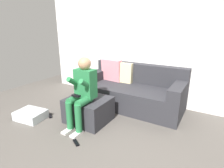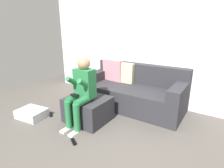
{
  "view_description": "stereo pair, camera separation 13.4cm",
  "coord_description": "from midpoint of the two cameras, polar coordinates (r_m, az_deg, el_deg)",
  "views": [
    {
      "loc": [
        1.26,
        -1.52,
        1.6
      ],
      "look_at": [
        -0.36,
        1.21,
        0.59
      ],
      "focal_mm": 28.95,
      "sensor_mm": 36.0,
      "label": 1
    },
    {
      "loc": [
        1.38,
        -1.45,
        1.6
      ],
      "look_at": [
        -0.36,
        1.21,
        0.59
      ],
      "focal_mm": 28.95,
      "sensor_mm": 36.0,
      "label": 2
    }
  ],
  "objects": [
    {
      "name": "remote_by_storage_bin",
      "position": [
        3.64,
        -17.7,
        -9.19
      ],
      "size": [
        0.16,
        0.14,
        0.02
      ],
      "primitive_type": "cube",
      "rotation": [
        0.0,
        0.0,
        -0.68
      ],
      "color": "black",
      "rests_on": "ground_plane"
    },
    {
      "name": "storage_bin",
      "position": [
        3.66,
        -23.03,
        -8.54
      ],
      "size": [
        0.54,
        0.45,
        0.15
      ],
      "primitive_type": "cube",
      "rotation": [
        0.0,
        0.0,
        0.13
      ],
      "color": "silver",
      "rests_on": "ground_plane"
    },
    {
      "name": "remote_under_side_table",
      "position": [
        3.96,
        -19.75,
        -7.22
      ],
      "size": [
        0.16,
        0.11,
        0.02
      ],
      "primitive_type": "cube",
      "rotation": [
        0.0,
        0.0,
        0.48
      ],
      "color": "black",
      "rests_on": "ground_plane"
    },
    {
      "name": "wall_back",
      "position": [
        3.9,
        13.76,
        13.82
      ],
      "size": [
        5.29,
        0.1,
        2.75
      ],
      "primitive_type": "cube",
      "color": "white",
      "rests_on": "ground_plane"
    },
    {
      "name": "remote_near_ottoman",
      "position": [
        2.79,
        -10.66,
        -17.48
      ],
      "size": [
        0.16,
        0.12,
        0.02
      ],
      "primitive_type": "cube",
      "rotation": [
        0.0,
        0.0,
        -0.51
      ],
      "color": "black",
      "rests_on": "ground_plane"
    },
    {
      "name": "couch_sectional",
      "position": [
        3.78,
        7.73,
        -2.26
      ],
      "size": [
        2.02,
        0.91,
        0.92
      ],
      "color": "#2D2D33",
      "rests_on": "ground_plane"
    },
    {
      "name": "ottoman",
      "position": [
        3.24,
        -6.41,
        -7.91
      ],
      "size": [
        0.71,
        0.63,
        0.42
      ],
      "primitive_type": "cube",
      "color": "#2D2D33",
      "rests_on": "ground_plane"
    },
    {
      "name": "ground_plane",
      "position": [
        2.55,
        -7.03,
        -21.42
      ],
      "size": [
        6.88,
        6.88,
        0.0
      ],
      "primitive_type": "plane",
      "color": "#544F49"
    },
    {
      "name": "person_seated",
      "position": [
        2.95,
        -8.4,
        -1.52
      ],
      "size": [
        0.33,
        0.59,
        1.15
      ],
      "color": "#26723F",
      "rests_on": "ground_plane"
    }
  ]
}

